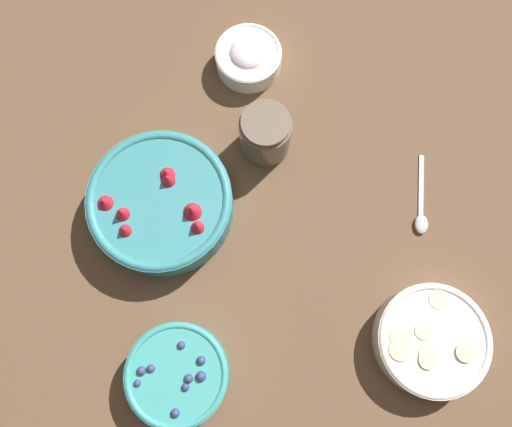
# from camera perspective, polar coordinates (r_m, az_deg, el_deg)

# --- Properties ---
(ground_plane) EXTENTS (4.00, 4.00, 0.00)m
(ground_plane) POSITION_cam_1_polar(r_m,az_deg,el_deg) (0.84, 3.32, 1.76)
(ground_plane) COLOR brown
(bowl_strawberries) EXTENTS (0.23, 0.23, 0.09)m
(bowl_strawberries) POSITION_cam_1_polar(r_m,az_deg,el_deg) (0.81, -10.80, 1.20)
(bowl_strawberries) COLOR teal
(bowl_strawberries) RESTS_ON ground_plane
(bowl_blueberries) EXTENTS (0.15, 0.15, 0.06)m
(bowl_blueberries) POSITION_cam_1_polar(r_m,az_deg,el_deg) (0.78, -8.93, -17.71)
(bowl_blueberries) COLOR teal
(bowl_blueberries) RESTS_ON ground_plane
(bowl_bananas) EXTENTS (0.17, 0.17, 0.05)m
(bowl_bananas) POSITION_cam_1_polar(r_m,az_deg,el_deg) (0.82, 19.42, -13.50)
(bowl_bananas) COLOR silver
(bowl_bananas) RESTS_ON ground_plane
(bowl_cream) EXTENTS (0.12, 0.12, 0.05)m
(bowl_cream) POSITION_cam_1_polar(r_m,az_deg,el_deg) (0.91, -0.88, 17.46)
(bowl_cream) COLOR white
(bowl_cream) RESTS_ON ground_plane
(jar_chocolate) EXTENTS (0.08, 0.08, 0.09)m
(jar_chocolate) POSITION_cam_1_polar(r_m,az_deg,el_deg) (0.83, 1.06, 8.98)
(jar_chocolate) COLOR brown
(jar_chocolate) RESTS_ON ground_plane
(spoon) EXTENTS (0.14, 0.04, 0.01)m
(spoon) POSITION_cam_1_polar(r_m,az_deg,el_deg) (0.87, 18.37, 0.45)
(spoon) COLOR #B2B2B7
(spoon) RESTS_ON ground_plane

